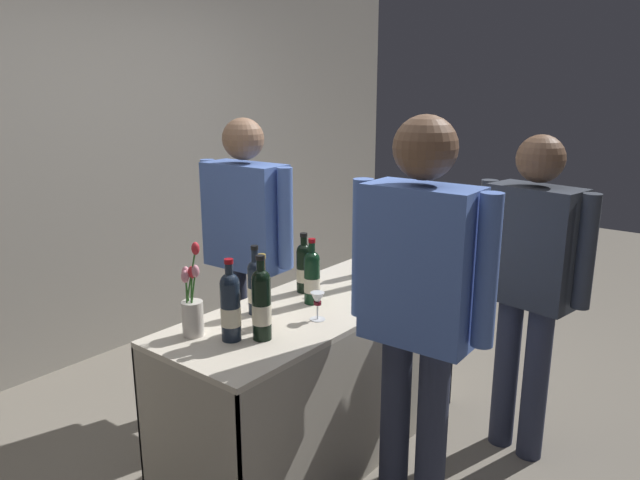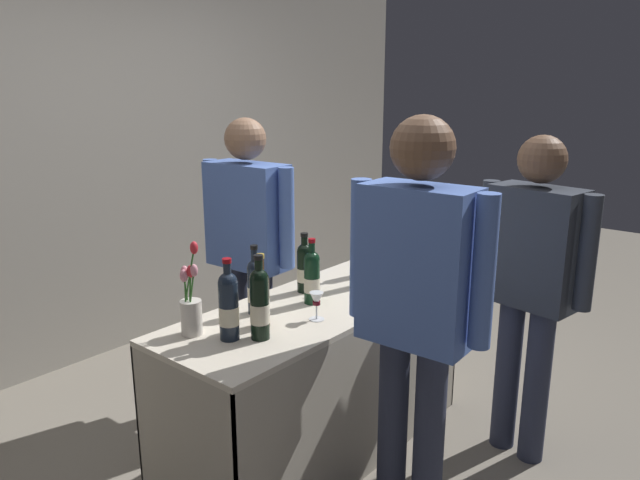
% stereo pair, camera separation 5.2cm
% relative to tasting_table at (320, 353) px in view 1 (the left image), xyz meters
% --- Properties ---
extents(ground_plane, '(12.00, 12.00, 0.00)m').
position_rel_tasting_table_xyz_m(ground_plane, '(0.00, 0.00, -0.53)').
color(ground_plane, gray).
extents(back_partition, '(6.52, 0.12, 3.17)m').
position_rel_tasting_table_xyz_m(back_partition, '(0.00, 1.92, 1.05)').
color(back_partition, '#9E998E').
rests_on(back_partition, ground_plane).
extents(tasting_table, '(1.65, 0.61, 0.79)m').
position_rel_tasting_table_xyz_m(tasting_table, '(0.00, 0.00, 0.00)').
color(tasting_table, beige).
rests_on(tasting_table, ground_plane).
extents(featured_wine_bottle, '(0.07, 0.07, 0.31)m').
position_rel_tasting_table_xyz_m(featured_wine_bottle, '(-0.29, 0.13, 0.39)').
color(featured_wine_bottle, '#192333').
rests_on(featured_wine_bottle, tasting_table).
extents(display_bottle_0, '(0.07, 0.07, 0.30)m').
position_rel_tasting_table_xyz_m(display_bottle_0, '(0.06, 0.15, 0.39)').
color(display_bottle_0, black).
rests_on(display_bottle_0, tasting_table).
extents(display_bottle_1, '(0.08, 0.08, 0.34)m').
position_rel_tasting_table_xyz_m(display_bottle_1, '(-0.56, 0.01, 0.41)').
color(display_bottle_1, '#192333').
rests_on(display_bottle_1, tasting_table).
extents(display_bottle_2, '(0.08, 0.08, 0.31)m').
position_rel_tasting_table_xyz_m(display_bottle_2, '(-0.03, 0.02, 0.39)').
color(display_bottle_2, black).
rests_on(display_bottle_2, tasting_table).
extents(display_bottle_3, '(0.08, 0.08, 0.35)m').
position_rel_tasting_table_xyz_m(display_bottle_3, '(-0.47, -0.08, 0.41)').
color(display_bottle_3, black).
rests_on(display_bottle_3, tasting_table).
extents(display_bottle_4, '(0.07, 0.07, 0.34)m').
position_rel_tasting_table_xyz_m(display_bottle_4, '(0.31, -0.02, 0.41)').
color(display_bottle_4, black).
rests_on(display_bottle_4, tasting_table).
extents(display_bottle_5, '(0.07, 0.07, 0.32)m').
position_rel_tasting_table_xyz_m(display_bottle_5, '(-0.38, -0.00, 0.39)').
color(display_bottle_5, '#38230F').
rests_on(display_bottle_5, tasting_table).
extents(display_bottle_6, '(0.07, 0.07, 0.31)m').
position_rel_tasting_table_xyz_m(display_bottle_6, '(0.45, 0.08, 0.39)').
color(display_bottle_6, black).
rests_on(display_bottle_6, tasting_table).
extents(wine_glass_near_vendor, '(0.07, 0.07, 0.12)m').
position_rel_tasting_table_xyz_m(wine_glass_near_vendor, '(-0.18, -0.13, 0.35)').
color(wine_glass_near_vendor, silver).
rests_on(wine_glass_near_vendor, tasting_table).
extents(wine_glass_mid, '(0.07, 0.07, 0.14)m').
position_rel_tasting_table_xyz_m(wine_glass_mid, '(0.44, -0.05, 0.37)').
color(wine_glass_mid, silver).
rests_on(wine_glass_mid, tasting_table).
extents(flower_vase, '(0.09, 0.09, 0.39)m').
position_rel_tasting_table_xyz_m(flower_vase, '(-0.62, 0.16, 0.38)').
color(flower_vase, silver).
rests_on(flower_vase, tasting_table).
extents(brochure_stand, '(0.16, 0.01, 0.14)m').
position_rel_tasting_table_xyz_m(brochure_stand, '(0.62, -0.02, 0.33)').
color(brochure_stand, silver).
rests_on(brochure_stand, tasting_table).
extents(vendor_presenter, '(0.23, 0.63, 1.62)m').
position_rel_tasting_table_xyz_m(vendor_presenter, '(0.15, 0.64, 0.44)').
color(vendor_presenter, '#2D3347').
rests_on(vendor_presenter, ground_plane).
extents(taster_foreground_right, '(0.23, 0.58, 1.69)m').
position_rel_tasting_table_xyz_m(taster_foreground_right, '(-0.19, -0.63, 0.48)').
color(taster_foreground_right, '#2D3347').
rests_on(taster_foreground_right, ground_plane).
extents(taster_foreground_left, '(0.27, 0.57, 1.57)m').
position_rel_tasting_table_xyz_m(taster_foreground_left, '(0.63, -0.76, 0.40)').
color(taster_foreground_left, '#2D3347').
rests_on(taster_foreground_left, ground_plane).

